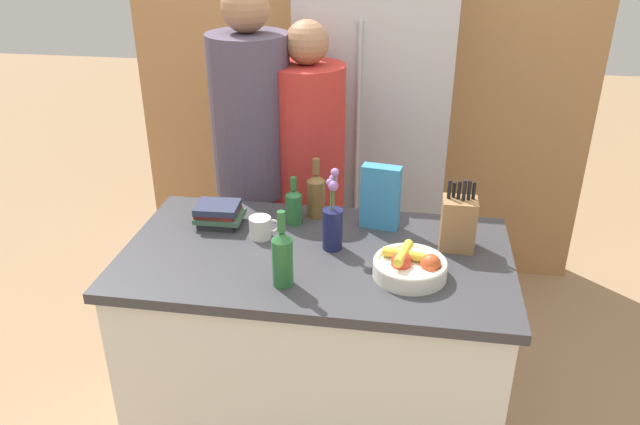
% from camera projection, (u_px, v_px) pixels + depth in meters
% --- Properties ---
extents(kitchen_island, '(1.48, 0.81, 0.92)m').
position_uv_depth(kitchen_island, '(316.00, 349.00, 2.57)').
color(kitchen_island, silver).
rests_on(kitchen_island, ground_plane).
extents(back_wall_wood, '(2.68, 0.12, 2.60)m').
position_uv_depth(back_wall_wood, '(360.00, 61.00, 3.60)').
color(back_wall_wood, '#AD7A4C').
rests_on(back_wall_wood, ground_plane).
extents(refrigerator, '(0.77, 0.63, 1.98)m').
position_uv_depth(refrigerator, '(373.00, 133.00, 3.40)').
color(refrigerator, '#B7B7BC').
rests_on(refrigerator, ground_plane).
extents(fruit_bowl, '(0.26, 0.26, 0.11)m').
position_uv_depth(fruit_bowl, '(410.00, 266.00, 2.20)').
color(fruit_bowl, silver).
rests_on(fruit_bowl, kitchen_island).
extents(knife_block, '(0.13, 0.11, 0.28)m').
position_uv_depth(knife_block, '(458.00, 223.00, 2.36)').
color(knife_block, olive).
rests_on(knife_block, kitchen_island).
extents(flower_vase, '(0.08, 0.08, 0.33)m').
position_uv_depth(flower_vase, '(333.00, 223.00, 2.35)').
color(flower_vase, '#191E4C').
rests_on(flower_vase, kitchen_island).
extents(cereal_box, '(0.16, 0.08, 0.27)m').
position_uv_depth(cereal_box, '(381.00, 197.00, 2.50)').
color(cereal_box, teal).
rests_on(cereal_box, kitchen_island).
extents(coffee_mug, '(0.12, 0.09, 0.09)m').
position_uv_depth(coffee_mug, '(261.00, 227.00, 2.46)').
color(coffee_mug, silver).
rests_on(coffee_mug, kitchen_island).
extents(book_stack, '(0.19, 0.16, 0.09)m').
position_uv_depth(book_stack, '(219.00, 214.00, 2.56)').
color(book_stack, '#232328').
rests_on(book_stack, kitchen_island).
extents(bottle_oil, '(0.07, 0.07, 0.21)m').
position_uv_depth(bottle_oil, '(294.00, 205.00, 2.55)').
color(bottle_oil, '#286633').
rests_on(bottle_oil, kitchen_island).
extents(bottle_vinegar, '(0.07, 0.07, 0.28)m').
position_uv_depth(bottle_vinegar, '(282.00, 256.00, 2.12)').
color(bottle_vinegar, '#286633').
rests_on(bottle_vinegar, kitchen_island).
extents(bottle_wine, '(0.08, 0.08, 0.26)m').
position_uv_depth(bottle_wine, '(316.00, 194.00, 2.61)').
color(bottle_wine, brown).
rests_on(bottle_wine, kitchen_island).
extents(person_at_sink, '(0.37, 0.37, 1.83)m').
position_uv_depth(person_at_sink, '(253.00, 159.00, 2.95)').
color(person_at_sink, '#383842').
rests_on(person_at_sink, ground_plane).
extents(person_in_blue, '(0.35, 0.35, 1.67)m').
position_uv_depth(person_in_blue, '(308.00, 177.00, 2.99)').
color(person_in_blue, '#383842').
rests_on(person_in_blue, ground_plane).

